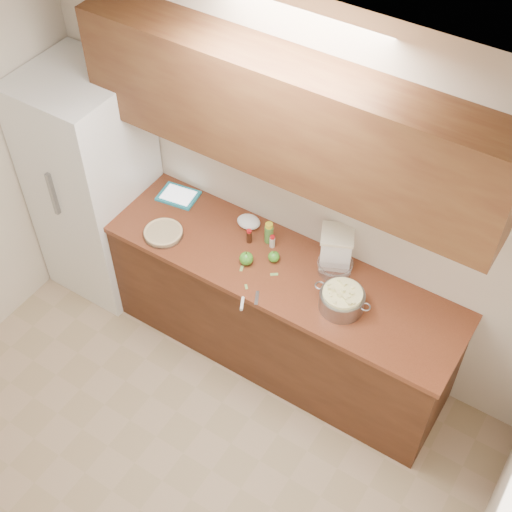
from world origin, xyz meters
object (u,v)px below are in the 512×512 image
Objects in this scene: pie at (163,233)px; tablet at (178,196)px; flour_canister at (336,247)px; colander at (342,300)px.

pie is 0.91× the size of tablet.
tablet is at bearing -177.44° from flour_canister.
colander reaches higher than tablet.
tablet is (-0.14, 0.36, -0.01)m from pie.
colander is 1.37× the size of flour_canister.
flour_canister is at bearing -6.08° from tablet.
colander is at bearing -18.96° from tablet.
flour_canister is (-0.21, 0.31, 0.06)m from colander.
pie reaches higher than tablet.
tablet is at bearing 169.68° from colander.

